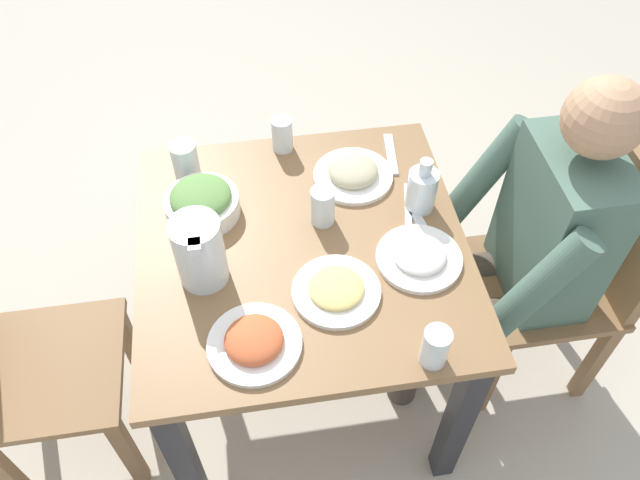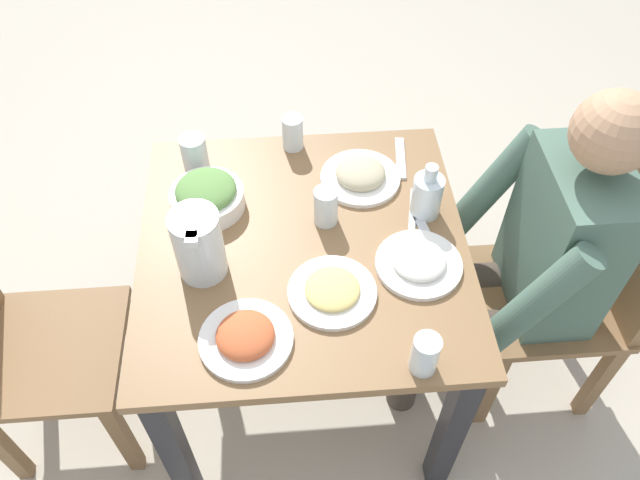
{
  "view_description": "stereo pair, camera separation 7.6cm",
  "coord_description": "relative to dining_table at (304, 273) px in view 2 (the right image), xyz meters",
  "views": [
    {
      "loc": [
        -1.02,
        0.11,
        1.96
      ],
      "look_at": [
        -0.03,
        -0.04,
        0.76
      ],
      "focal_mm": 35.39,
      "sensor_mm": 36.0,
      "label": 1
    },
    {
      "loc": [
        -1.03,
        0.04,
        1.96
      ],
      "look_at": [
        -0.03,
        -0.04,
        0.76
      ],
      "focal_mm": 35.39,
      "sensor_mm": 36.0,
      "label": 2
    }
  ],
  "objects": [
    {
      "name": "water_glass_far_right",
      "position": [
        -0.37,
        -0.24,
        0.18
      ],
      "size": [
        0.06,
        0.06,
        0.11
      ],
      "primitive_type": "cylinder",
      "color": "silver",
      "rests_on": "dining_table"
    },
    {
      "name": "fork_far",
      "position": [
        0.01,
        -0.32,
        0.13
      ],
      "size": [
        0.17,
        0.05,
        0.01
      ],
      "primitive_type": "cube",
      "rotation": [
        0.0,
        0.0,
        0.16
      ],
      "color": "silver",
      "rests_on": "dining_table"
    },
    {
      "name": "chair_far",
      "position": [
        -0.09,
        0.8,
        -0.1
      ],
      "size": [
        0.4,
        0.4,
        0.86
      ],
      "color": "olive",
      "rests_on": "ground_plane"
    },
    {
      "name": "plate_yoghurt",
      "position": [
        -0.09,
        -0.28,
        0.14
      ],
      "size": [
        0.22,
        0.22,
        0.04
      ],
      "color": "white",
      "rests_on": "dining_table"
    },
    {
      "name": "knife_near",
      "position": [
        0.08,
        -0.3,
        0.13
      ],
      "size": [
        0.18,
        0.06,
        0.01
      ],
      "primitive_type": "cube",
      "rotation": [
        0.0,
        0.0,
        -0.21
      ],
      "color": "silver",
      "rests_on": "dining_table"
    },
    {
      "name": "water_pitcher",
      "position": [
        -0.06,
        0.25,
        0.22
      ],
      "size": [
        0.16,
        0.12,
        0.19
      ],
      "color": "silver",
      "rests_on": "dining_table"
    },
    {
      "name": "water_glass_near_right",
      "position": [
        0.08,
        -0.06,
        0.18
      ],
      "size": [
        0.06,
        0.06,
        0.11
      ],
      "primitive_type": "cylinder",
      "color": "silver",
      "rests_on": "dining_table"
    },
    {
      "name": "ground_plane",
      "position": [
        0.0,
        0.0,
        -0.59
      ],
      "size": [
        8.0,
        8.0,
        0.0
      ],
      "primitive_type": "plane",
      "color": "#B7AD99"
    },
    {
      "name": "dining_table",
      "position": [
        0.0,
        0.0,
        0.0
      ],
      "size": [
        0.84,
        0.84,
        0.71
      ],
      "color": "olive",
      "rests_on": "ground_plane"
    },
    {
      "name": "plate_beans",
      "position": [
        0.22,
        -0.17,
        0.15
      ],
      "size": [
        0.22,
        0.22,
        0.05
      ],
      "color": "white",
      "rests_on": "dining_table"
    },
    {
      "name": "water_glass_far_left",
      "position": [
        0.3,
        0.28,
        0.18
      ],
      "size": [
        0.07,
        0.07,
        0.11
      ],
      "primitive_type": "cylinder",
      "color": "silver",
      "rests_on": "dining_table"
    },
    {
      "name": "fork_near",
      "position": [
        0.29,
        -0.3,
        0.13
      ],
      "size": [
        0.17,
        0.05,
        0.01
      ],
      "primitive_type": "cube",
      "rotation": [
        0.0,
        0.0,
        -0.12
      ],
      "color": "silver",
      "rests_on": "dining_table"
    },
    {
      "name": "chair_near",
      "position": [
        -0.02,
        -0.8,
        -0.1
      ],
      "size": [
        0.4,
        0.4,
        0.86
      ],
      "color": "olive",
      "rests_on": "ground_plane"
    },
    {
      "name": "diner_near",
      "position": [
        -0.02,
        -0.6,
        0.04
      ],
      "size": [
        0.48,
        0.53,
        1.15
      ],
      "color": "#4C6B5B",
      "rests_on": "ground_plane"
    },
    {
      "name": "water_glass_by_pitcher",
      "position": [
        0.37,
        0.01,
        0.18
      ],
      "size": [
        0.06,
        0.06,
        0.1
      ],
      "primitive_type": "cylinder",
      "color": "silver",
      "rests_on": "dining_table"
    },
    {
      "name": "oil_carafe",
      "position": [
        0.09,
        -0.33,
        0.18
      ],
      "size": [
        0.08,
        0.08,
        0.16
      ],
      "color": "silver",
      "rests_on": "dining_table"
    },
    {
      "name": "plate_fries",
      "position": [
        -0.16,
        -0.06,
        0.14
      ],
      "size": [
        0.22,
        0.22,
        0.04
      ],
      "color": "white",
      "rests_on": "dining_table"
    },
    {
      "name": "salad_bowl",
      "position": [
        0.15,
        0.25,
        0.17
      ],
      "size": [
        0.2,
        0.2,
        0.09
      ],
      "color": "white",
      "rests_on": "dining_table"
    },
    {
      "name": "plate_rice_curry",
      "position": [
        -0.28,
        0.15,
        0.14
      ],
      "size": [
        0.22,
        0.22,
        0.05
      ],
      "color": "white",
      "rests_on": "dining_table"
    }
  ]
}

